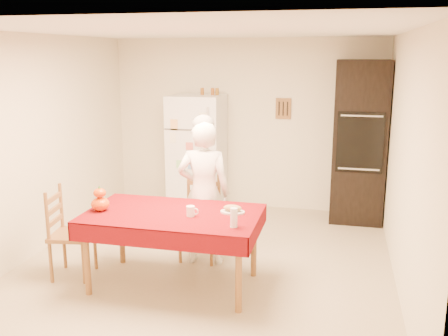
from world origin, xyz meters
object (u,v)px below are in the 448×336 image
(oven_cabinet, at_px, (359,142))
(coffee_mug, at_px, (191,211))
(dining_table, at_px, (173,219))
(seated_woman, at_px, (204,193))
(bread_plate, at_px, (233,212))
(pumpkin_lower, at_px, (100,204))
(chair_far, at_px, (201,214))
(refrigerator, at_px, (197,154))
(wine_glass, at_px, (234,218))
(chair_left, at_px, (66,229))

(oven_cabinet, distance_m, coffee_mug, 3.05)
(dining_table, xyz_separation_m, seated_woman, (0.14, 0.62, 0.10))
(bread_plate, bearing_deg, oven_cabinet, 62.53)
(seated_woman, distance_m, pumpkin_lower, 1.13)
(coffee_mug, bearing_deg, bread_plate, 27.38)
(dining_table, height_order, bread_plate, bread_plate)
(chair_far, bearing_deg, seated_woman, -62.08)
(coffee_mug, distance_m, bread_plate, 0.42)
(oven_cabinet, xyz_separation_m, bread_plate, (-1.24, -2.38, -0.33))
(seated_woman, relative_size, pumpkin_lower, 8.81)
(refrigerator, relative_size, coffee_mug, 17.00)
(refrigerator, height_order, dining_table, refrigerator)
(coffee_mug, distance_m, wine_glass, 0.51)
(dining_table, bearing_deg, coffee_mug, -17.77)
(wine_glass, bearing_deg, coffee_mug, 156.68)
(refrigerator, distance_m, seated_woman, 1.94)
(dining_table, xyz_separation_m, coffee_mug, (0.20, -0.06, 0.12))
(chair_far, relative_size, pumpkin_lower, 5.25)
(oven_cabinet, relative_size, chair_left, 2.32)
(chair_left, relative_size, seated_woman, 0.60)
(dining_table, bearing_deg, bread_plate, 12.44)
(chair_far, bearing_deg, bread_plate, -51.67)
(refrigerator, relative_size, oven_cabinet, 0.77)
(wine_glass, bearing_deg, seated_woman, 120.60)
(oven_cabinet, relative_size, pumpkin_lower, 12.16)
(refrigerator, bearing_deg, chair_far, -72.38)
(refrigerator, height_order, coffee_mug, refrigerator)
(oven_cabinet, bearing_deg, chair_far, -134.94)
(dining_table, xyz_separation_m, chair_left, (-1.15, -0.05, -0.18))
(refrigerator, distance_m, dining_table, 2.51)
(wine_glass, bearing_deg, refrigerator, 112.66)
(chair_left, xyz_separation_m, bread_plate, (1.72, 0.17, 0.26))
(oven_cabinet, xyz_separation_m, pumpkin_lower, (-2.53, -2.61, -0.27))
(seated_woman, bearing_deg, chair_left, 20.94)
(seated_woman, bearing_deg, bread_plate, 124.33)
(seated_woman, bearing_deg, wine_glass, 114.21)
(bread_plate, bearing_deg, refrigerator, 114.02)
(oven_cabinet, bearing_deg, bread_plate, -117.47)
(refrigerator, xyz_separation_m, oven_cabinet, (2.28, 0.05, 0.25))
(seated_woman, height_order, bread_plate, seated_woman)
(pumpkin_lower, bearing_deg, oven_cabinet, 45.98)
(oven_cabinet, bearing_deg, chair_left, -139.21)
(coffee_mug, bearing_deg, wine_glass, -23.32)
(chair_left, distance_m, seated_woman, 1.49)
(chair_far, xyz_separation_m, pumpkin_lower, (-0.78, -0.87, 0.32))
(chair_far, bearing_deg, pumpkin_lower, -131.93)
(oven_cabinet, relative_size, chair_far, 2.32)
(chair_far, relative_size, seated_woman, 0.60)
(dining_table, bearing_deg, oven_cabinet, 54.21)
(refrigerator, bearing_deg, coffee_mug, -75.08)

